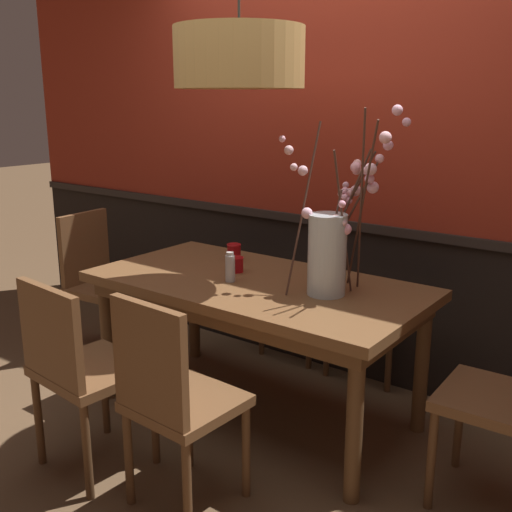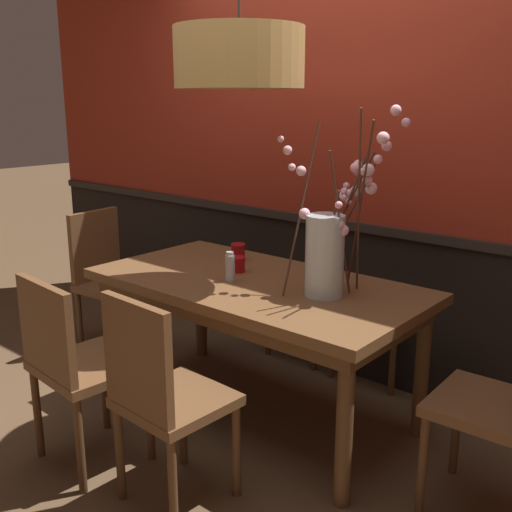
# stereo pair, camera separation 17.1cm
# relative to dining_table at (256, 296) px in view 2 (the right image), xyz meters

# --- Properties ---
(ground_plane) EXTENTS (24.00, 24.00, 0.00)m
(ground_plane) POSITION_rel_dining_table_xyz_m (0.00, 0.00, -0.65)
(ground_plane) COLOR brown
(back_wall) EXTENTS (5.46, 0.14, 2.88)m
(back_wall) POSITION_rel_dining_table_xyz_m (0.00, 0.79, 0.78)
(back_wall) COLOR black
(back_wall) RESTS_ON ground
(dining_table) EXTENTS (1.70, 0.88, 0.74)m
(dining_table) POSITION_rel_dining_table_xyz_m (0.00, 0.00, 0.00)
(dining_table) COLOR brown
(dining_table) RESTS_ON ground
(chair_near_side_right) EXTENTS (0.42, 0.42, 0.91)m
(chair_near_side_right) POSITION_rel_dining_table_xyz_m (0.21, -0.82, -0.14)
(chair_near_side_right) COLOR brown
(chair_near_side_right) RESTS_ON ground
(chair_far_side_right) EXTENTS (0.48, 0.44, 0.96)m
(chair_far_side_right) POSITION_rel_dining_table_xyz_m (0.25, 0.87, -0.11)
(chair_far_side_right) COLOR brown
(chair_far_side_right) RESTS_ON ground
(chair_near_side_left) EXTENTS (0.48, 0.45, 0.89)m
(chair_near_side_left) POSITION_rel_dining_table_xyz_m (-0.31, -0.87, -0.14)
(chair_near_side_left) COLOR brown
(chair_near_side_left) RESTS_ON ground
(chair_far_side_left) EXTENTS (0.42, 0.40, 0.96)m
(chair_far_side_left) POSITION_rel_dining_table_xyz_m (-0.25, 0.88, -0.12)
(chair_far_side_left) COLOR brown
(chair_far_side_left) RESTS_ON ground
(chair_head_west_end) EXTENTS (0.44, 0.45, 0.93)m
(chair_head_west_end) POSITION_rel_dining_table_xyz_m (-1.28, 0.02, -0.13)
(chair_head_west_end) COLOR brown
(chair_head_west_end) RESTS_ON ground
(vase_with_blossoms) EXTENTS (0.52, 0.46, 0.87)m
(vase_with_blossoms) POSITION_rel_dining_table_xyz_m (0.40, 0.04, 0.32)
(vase_with_blossoms) COLOR silver
(vase_with_blossoms) RESTS_ON dining_table
(candle_holder_nearer_center) EXTENTS (0.08, 0.08, 0.08)m
(candle_holder_nearer_center) POSITION_rel_dining_table_xyz_m (-0.18, 0.06, 0.13)
(candle_holder_nearer_center) COLOR #9E0F14
(candle_holder_nearer_center) RESTS_ON dining_table
(candle_holder_nearer_edge) EXTENTS (0.08, 0.08, 0.09)m
(candle_holder_nearer_edge) POSITION_rel_dining_table_xyz_m (-0.34, 0.24, 0.13)
(candle_holder_nearer_edge) COLOR #9E0F14
(candle_holder_nearer_edge) RESTS_ON dining_table
(condiment_bottle) EXTENTS (0.05, 0.05, 0.15)m
(condiment_bottle) POSITION_rel_dining_table_xyz_m (-0.09, -0.09, 0.16)
(condiment_bottle) COLOR #ADADB2
(condiment_bottle) RESTS_ON dining_table
(pendant_lamp) EXTENTS (0.60, 0.60, 1.21)m
(pendant_lamp) POSITION_rel_dining_table_xyz_m (-0.06, -0.05, 1.16)
(pendant_lamp) COLOR tan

